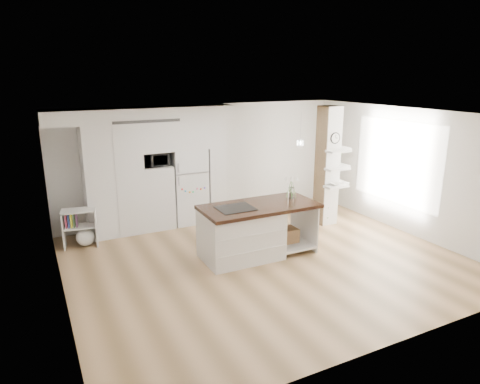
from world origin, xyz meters
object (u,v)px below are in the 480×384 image
at_px(refrigerator, 188,186).
at_px(floor_plant_a, 326,215).
at_px(kitchen_island, 247,231).
at_px(bookshelf, 82,230).

height_order(refrigerator, floor_plant_a, refrigerator).
xyz_separation_m(kitchen_island, floor_plant_a, (2.49, 0.78, -0.30)).
distance_m(refrigerator, floor_plant_a, 3.27).
height_order(refrigerator, bookshelf, refrigerator).
relative_size(refrigerator, kitchen_island, 0.79).
distance_m(refrigerator, kitchen_island, 2.43).
height_order(refrigerator, kitchen_island, refrigerator).
height_order(kitchen_island, bookshelf, kitchen_island).
distance_m(bookshelf, floor_plant_a, 5.35).
relative_size(kitchen_island, bookshelf, 2.88).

